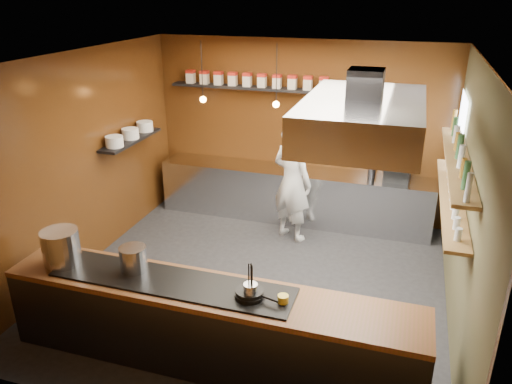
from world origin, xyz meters
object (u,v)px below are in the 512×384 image
at_px(stockpot_large, 61,247).
at_px(stockpot_small, 133,259).
at_px(extractor_hood, 363,118).
at_px(espresso_machine, 398,168).
at_px(chef, 292,182).

distance_m(stockpot_large, stockpot_small, 0.83).
height_order(stockpot_large, stockpot_small, stockpot_large).
xyz_separation_m(extractor_hood, stockpot_small, (-2.17, -1.12, -1.43)).
distance_m(stockpot_large, espresso_machine, 5.11).
height_order(espresso_machine, chef, chef).
xyz_separation_m(stockpot_large, chef, (1.83, 3.12, -0.19)).
xyz_separation_m(stockpot_small, chef, (1.01, 3.02, -0.13)).
bearing_deg(extractor_hood, stockpot_small, -152.73).
distance_m(stockpot_small, espresso_machine, 4.52).
height_order(extractor_hood, chef, extractor_hood).
xyz_separation_m(espresso_machine, chef, (-1.54, -0.72, -0.15)).
bearing_deg(stockpot_small, chef, 71.55).
bearing_deg(espresso_machine, extractor_hood, -93.65).
relative_size(espresso_machine, chef, 0.21).
xyz_separation_m(extractor_hood, chef, (-1.17, 1.90, -1.56)).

